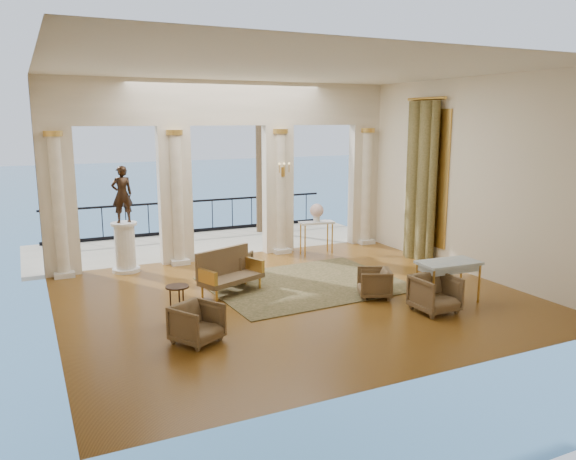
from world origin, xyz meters
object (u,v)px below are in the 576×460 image
armchair_c (374,282)px  side_table (177,291)px  armchair_b (435,292)px  settee (228,271)px  armchair_d (233,265)px  pedestal (125,248)px  console_table (317,227)px  armchair_a (197,322)px  statue (122,194)px  game_table (449,266)px

armchair_c → side_table: bearing=-68.8°
armchair_b → armchair_c: 1.34m
armchair_c → side_table: side_table is taller
side_table → settee: bearing=42.7°
settee → armchair_d: bearing=41.5°
armchair_d → side_table: (-1.78, -2.05, 0.21)m
armchair_b → side_table: 4.74m
armchair_c → armchair_d: (-2.19, 2.33, 0.04)m
pedestal → console_table: (4.93, -0.38, 0.16)m
pedestal → console_table: bearing=-4.4°
armchair_c → armchair_d: size_ratio=0.88×
armchair_a → armchair_d: size_ratio=0.96×
armchair_c → settee: bearing=-96.2°
statue → console_table: statue is taller
settee → console_table: settee is taller
armchair_b → pedestal: pedestal is taller
game_table → pedestal: bearing=140.0°
armchair_a → armchair_b: bearing=-36.6°
settee → game_table: bearing=-55.2°
statue → settee: bearing=115.3°
armchair_c → armchair_d: armchair_d is taller
armchair_c → statue: (-4.21, 4.17, 1.52)m
armchair_c → pedestal: pedestal is taller
game_table → console_table: bearing=98.5°
pedestal → statue: statue is taller
settee → statue: statue is taller
armchair_d → settee: size_ratio=0.49×
armchair_c → settee: size_ratio=0.43×
side_table → armchair_a: bearing=-87.3°
armchair_c → armchair_d: bearing=-111.6°
settee → side_table: bearing=-159.3°
armchair_b → settee: settee is taller
armchair_a → armchair_d: bearing=30.2°
game_table → side_table: game_table is taller
statue → side_table: size_ratio=1.96×
statue → side_table: 4.10m
pedestal → side_table: size_ratio=1.75×
settee → statue: (-1.64, 2.60, 1.39)m
game_table → console_table: (-0.42, 4.66, -0.01)m
armchair_a → armchair_c: 3.99m
armchair_b → pedestal: bearing=130.1°
pedestal → side_table: bearing=-86.5°
pedestal → statue: (0.00, -0.00, 1.28)m
armchair_d → console_table: 3.28m
armchair_c → pedestal: size_ratio=0.55×
settee → console_table: (3.29, 2.23, 0.27)m
armchair_a → statue: 5.14m
settee → side_table: 1.91m
pedestal → side_table: pedestal is taller
armchair_d → side_table: armchair_d is taller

